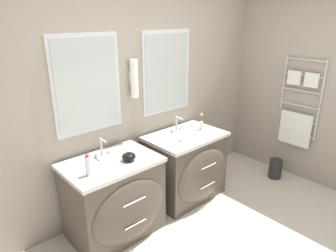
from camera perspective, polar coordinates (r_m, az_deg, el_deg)
wall_back at (r=3.42m, az=-5.15°, el=6.23°), size 5.35×0.16×2.60m
wall_right at (r=4.35m, az=23.60°, el=7.43°), size 0.13×3.43×2.60m
vanity_left at (r=3.12m, az=-9.95°, el=-13.48°), size 0.91×0.69×0.81m
vanity_right at (r=3.67m, az=3.72°, el=-7.67°), size 0.91×0.69×0.81m
faucet_left at (r=3.03m, az=-12.46°, el=-4.08°), size 0.17×0.12×0.19m
faucet_right at (r=3.60m, az=1.73°, el=0.33°), size 0.17×0.12×0.19m
toiletry_bottle at (r=2.71m, az=-15.00°, el=-7.30°), size 0.05×0.05×0.20m
amenity_bowl at (r=2.92m, az=-7.48°, el=-5.80°), size 0.13×0.13×0.08m
flower_vase at (r=3.69m, az=6.35°, el=0.61°), size 0.04×0.04×0.21m
soap_dish at (r=3.35m, az=2.83°, el=-2.59°), size 0.08×0.06×0.04m
waste_bin at (r=4.46m, az=19.79°, el=-7.56°), size 0.18×0.18×0.27m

